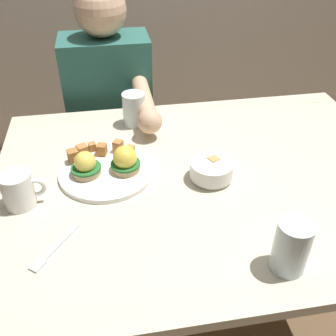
{
  "coord_description": "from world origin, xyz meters",
  "views": [
    {
      "loc": [
        -0.26,
        -0.85,
        1.41
      ],
      "look_at": [
        -0.11,
        0.0,
        0.78
      ],
      "focal_mm": 41.5,
      "sensor_mm": 36.0,
      "label": 1
    }
  ],
  "objects_px": {
    "dining_table": "(205,203)",
    "diner_person": "(111,112)",
    "fruit_bowl": "(211,170)",
    "fork": "(53,250)",
    "eggs_benedict_plate": "(106,166)",
    "water_glass_near": "(291,249)",
    "coffee_mug": "(18,189)",
    "water_glass_far": "(134,110)"
  },
  "relations": [
    {
      "from": "coffee_mug",
      "to": "diner_person",
      "type": "relative_size",
      "value": 0.1
    },
    {
      "from": "coffee_mug",
      "to": "water_glass_near",
      "type": "relative_size",
      "value": 0.88
    },
    {
      "from": "water_glass_far",
      "to": "water_glass_near",
      "type": "bearing_deg",
      "value": -68.81
    },
    {
      "from": "coffee_mug",
      "to": "diner_person",
      "type": "xyz_separation_m",
      "value": [
        0.25,
        0.64,
        -0.14
      ]
    },
    {
      "from": "fork",
      "to": "diner_person",
      "type": "xyz_separation_m",
      "value": [
        0.17,
        0.82,
        -0.09
      ]
    },
    {
      "from": "dining_table",
      "to": "water_glass_near",
      "type": "xyz_separation_m",
      "value": [
        0.09,
        -0.35,
        0.16
      ]
    },
    {
      "from": "coffee_mug",
      "to": "water_glass_far",
      "type": "xyz_separation_m",
      "value": [
        0.33,
        0.37,
        0.0
      ]
    },
    {
      "from": "dining_table",
      "to": "eggs_benedict_plate",
      "type": "distance_m",
      "value": 0.32
    },
    {
      "from": "dining_table",
      "to": "diner_person",
      "type": "distance_m",
      "value": 0.65
    },
    {
      "from": "fruit_bowl",
      "to": "water_glass_far",
      "type": "distance_m",
      "value": 0.39
    },
    {
      "from": "coffee_mug",
      "to": "diner_person",
      "type": "height_order",
      "value": "diner_person"
    },
    {
      "from": "eggs_benedict_plate",
      "to": "water_glass_far",
      "type": "xyz_separation_m",
      "value": [
        0.11,
        0.27,
        0.03
      ]
    },
    {
      "from": "dining_table",
      "to": "water_glass_near",
      "type": "bearing_deg",
      "value": -75.54
    },
    {
      "from": "water_glass_near",
      "to": "fork",
      "type": "bearing_deg",
      "value": 165.38
    },
    {
      "from": "fruit_bowl",
      "to": "coffee_mug",
      "type": "height_order",
      "value": "coffee_mug"
    },
    {
      "from": "coffee_mug",
      "to": "eggs_benedict_plate",
      "type": "bearing_deg",
      "value": 23.9
    },
    {
      "from": "fruit_bowl",
      "to": "coffee_mug",
      "type": "relative_size",
      "value": 1.08
    },
    {
      "from": "dining_table",
      "to": "diner_person",
      "type": "bearing_deg",
      "value": 112.46
    },
    {
      "from": "eggs_benedict_plate",
      "to": "coffee_mug",
      "type": "relative_size",
      "value": 2.42
    },
    {
      "from": "eggs_benedict_plate",
      "to": "fork",
      "type": "relative_size",
      "value": 2.0
    },
    {
      "from": "dining_table",
      "to": "water_glass_near",
      "type": "distance_m",
      "value": 0.39
    },
    {
      "from": "water_glass_far",
      "to": "fruit_bowl",
      "type": "bearing_deg",
      "value": -62.44
    },
    {
      "from": "dining_table",
      "to": "fork",
      "type": "bearing_deg",
      "value": -152.58
    },
    {
      "from": "water_glass_near",
      "to": "water_glass_far",
      "type": "height_order",
      "value": "water_glass_near"
    },
    {
      "from": "fork",
      "to": "water_glass_near",
      "type": "xyz_separation_m",
      "value": [
        0.5,
        -0.13,
        0.05
      ]
    },
    {
      "from": "fruit_bowl",
      "to": "eggs_benedict_plate",
      "type": "bearing_deg",
      "value": 165.65
    },
    {
      "from": "fruit_bowl",
      "to": "fork",
      "type": "xyz_separation_m",
      "value": [
        -0.42,
        -0.2,
        -0.03
      ]
    },
    {
      "from": "fruit_bowl",
      "to": "water_glass_near",
      "type": "relative_size",
      "value": 0.95
    },
    {
      "from": "water_glass_near",
      "to": "diner_person",
      "type": "relative_size",
      "value": 0.11
    },
    {
      "from": "dining_table",
      "to": "diner_person",
      "type": "xyz_separation_m",
      "value": [
        -0.25,
        0.6,
        0.02
      ]
    },
    {
      "from": "water_glass_near",
      "to": "fruit_bowl",
      "type": "bearing_deg",
      "value": 103.88
    },
    {
      "from": "fruit_bowl",
      "to": "fork",
      "type": "height_order",
      "value": "fruit_bowl"
    },
    {
      "from": "fruit_bowl",
      "to": "diner_person",
      "type": "bearing_deg",
      "value": 112.55
    },
    {
      "from": "coffee_mug",
      "to": "fork",
      "type": "relative_size",
      "value": 0.83
    },
    {
      "from": "dining_table",
      "to": "eggs_benedict_plate",
      "type": "bearing_deg",
      "value": 168.26
    },
    {
      "from": "dining_table",
      "to": "fork",
      "type": "xyz_separation_m",
      "value": [
        -0.41,
        -0.21,
        0.11
      ]
    },
    {
      "from": "eggs_benedict_plate",
      "to": "water_glass_near",
      "type": "distance_m",
      "value": 0.55
    },
    {
      "from": "fork",
      "to": "fruit_bowl",
      "type": "bearing_deg",
      "value": 25.31
    },
    {
      "from": "fork",
      "to": "diner_person",
      "type": "distance_m",
      "value": 0.84
    },
    {
      "from": "eggs_benedict_plate",
      "to": "diner_person",
      "type": "xyz_separation_m",
      "value": [
        0.03,
        0.54,
        -0.11
      ]
    },
    {
      "from": "fork",
      "to": "water_glass_near",
      "type": "height_order",
      "value": "water_glass_near"
    },
    {
      "from": "dining_table",
      "to": "fork",
      "type": "height_order",
      "value": "fork"
    }
  ]
}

